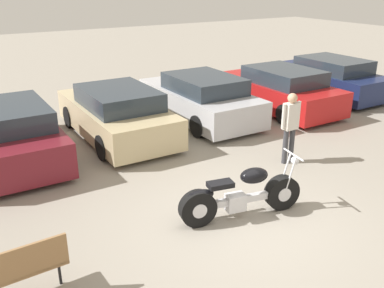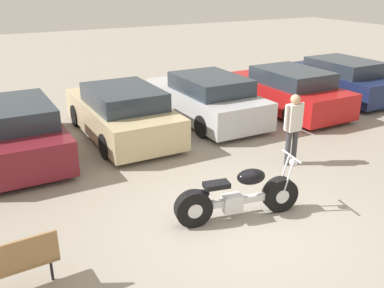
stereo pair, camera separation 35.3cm
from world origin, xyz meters
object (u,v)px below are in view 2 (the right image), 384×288
(motorcycle, at_px, (237,197))
(parked_car_champagne, at_px, (122,113))
(parked_car_silver, at_px, (206,99))
(parked_car_maroon, at_px, (15,130))
(parked_car_red, at_px, (286,91))
(parked_car_navy, at_px, (338,79))
(person_standing, at_px, (293,124))

(motorcycle, distance_m, parked_car_champagne, 5.01)
(motorcycle, xyz_separation_m, parked_car_silver, (2.40, 5.13, 0.21))
(parked_car_champagne, height_order, parked_car_silver, same)
(parked_car_maroon, bearing_deg, parked_car_red, -1.08)
(parked_car_maroon, bearing_deg, parked_car_champagne, 2.68)
(motorcycle, bearing_deg, parked_car_red, 42.83)
(parked_car_red, bearing_deg, parked_car_silver, 171.20)
(parked_car_silver, xyz_separation_m, parked_car_red, (2.69, -0.42, 0.00))
(parked_car_red, xyz_separation_m, parked_car_navy, (2.69, 0.42, 0.00))
(parked_car_maroon, xyz_separation_m, person_standing, (5.38, -3.51, 0.33))
(motorcycle, distance_m, person_standing, 2.82)
(person_standing, bearing_deg, parked_car_navy, 35.11)
(parked_car_red, bearing_deg, parked_car_maroon, 178.92)
(motorcycle, height_order, parked_car_champagne, parked_car_champagne)
(parked_car_navy, bearing_deg, parked_car_silver, -179.95)
(parked_car_champagne, height_order, parked_car_navy, same)
(parked_car_maroon, relative_size, parked_car_champagne, 1.00)
(parked_car_silver, height_order, parked_car_navy, same)
(parked_car_navy, relative_size, person_standing, 2.68)
(motorcycle, relative_size, parked_car_navy, 0.52)
(motorcycle, height_order, parked_car_silver, parked_car_silver)
(parked_car_champagne, relative_size, parked_car_navy, 1.00)
(parked_car_silver, relative_size, person_standing, 2.68)
(parked_car_maroon, relative_size, parked_car_red, 1.00)
(motorcycle, relative_size, parked_car_silver, 0.52)
(parked_car_silver, height_order, parked_car_red, same)
(parked_car_maroon, relative_size, parked_car_silver, 1.00)
(motorcycle, xyz_separation_m, parked_car_red, (5.09, 4.72, 0.21))
(parked_car_maroon, distance_m, person_standing, 6.43)
(parked_car_red, bearing_deg, person_standing, -128.64)
(parked_car_red, xyz_separation_m, person_standing, (-2.68, -3.36, 0.33))
(parked_car_maroon, distance_m, parked_car_silver, 5.38)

